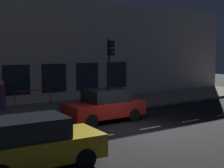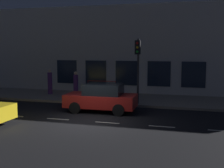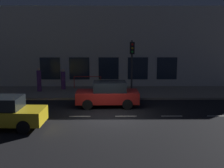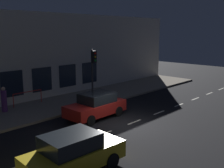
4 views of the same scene
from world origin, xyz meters
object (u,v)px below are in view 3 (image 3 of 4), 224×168
(parked_car_2, at_px, (3,113))
(pedestrian_0, at_px, (39,80))
(traffic_light, at_px, (132,57))
(parked_car_0, at_px, (108,94))
(pedestrian_1, at_px, (63,80))

(parked_car_2, xyz_separation_m, pedestrian_0, (8.44, 0.24, 0.22))
(traffic_light, xyz_separation_m, parked_car_0, (-2.04, 1.67, -2.18))
(traffic_light, height_order, parked_car_2, traffic_light)
(traffic_light, distance_m, parked_car_2, 9.54)
(parked_car_0, xyz_separation_m, parked_car_2, (-4.28, 5.14, -0.00))
(parked_car_0, bearing_deg, traffic_light, -40.51)
(pedestrian_0, relative_size, pedestrian_1, 1.10)
(traffic_light, distance_m, parked_car_0, 3.42)
(pedestrian_0, bearing_deg, parked_car_0, -151.31)
(parked_car_0, relative_size, pedestrian_0, 2.17)
(pedestrian_0, xyz_separation_m, pedestrian_1, (0.79, -1.74, -0.08))
(traffic_light, relative_size, parked_car_0, 1.00)
(traffic_light, height_order, pedestrian_0, traffic_light)
(pedestrian_0, height_order, pedestrian_1, pedestrian_0)
(parked_car_0, relative_size, parked_car_2, 0.99)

